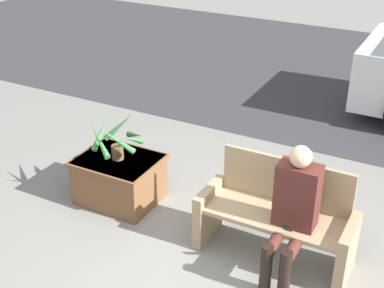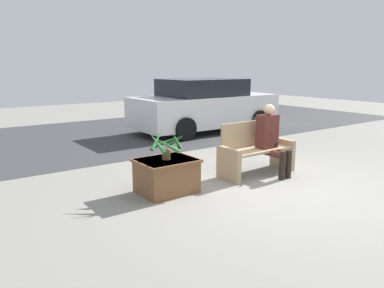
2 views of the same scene
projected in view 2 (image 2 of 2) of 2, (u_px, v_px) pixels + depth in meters
name	position (u px, v px, depth m)	size (l,w,h in m)	color
ground_plane	(277.00, 187.00, 5.97)	(30.00, 30.00, 0.00)	gray
road_surface	(118.00, 134.00, 10.67)	(20.00, 6.00, 0.01)	#38383A
bench	(255.00, 151.00, 6.65)	(1.43, 0.53, 0.93)	tan
person_seated	(271.00, 137.00, 6.56)	(0.37, 0.60, 1.25)	#51231E
planter_box	(167.00, 175.00, 5.69)	(0.87, 0.71, 0.52)	brown
potted_plant	(167.00, 144.00, 5.60)	(0.60, 0.61, 0.48)	brown
parked_car	(205.00, 106.00, 10.97)	(4.33, 1.98, 1.53)	silver
bollard_post	(254.00, 130.00, 9.21)	(0.14, 0.14, 0.66)	black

